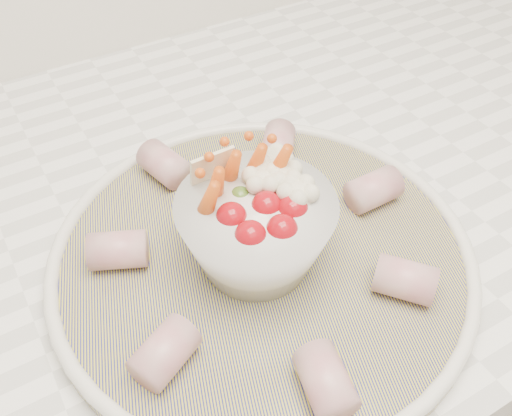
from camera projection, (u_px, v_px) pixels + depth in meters
kitchen_counter at (245, 392)px, 0.91m from camera, size 2.04×0.62×0.92m
serving_platter at (262, 255)px, 0.49m from camera, size 0.46×0.46×0.02m
veggie_bowl at (257, 226)px, 0.46m from camera, size 0.13×0.13×0.10m
cured_meat_rolls at (261, 240)px, 0.48m from camera, size 0.29×0.32×0.03m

